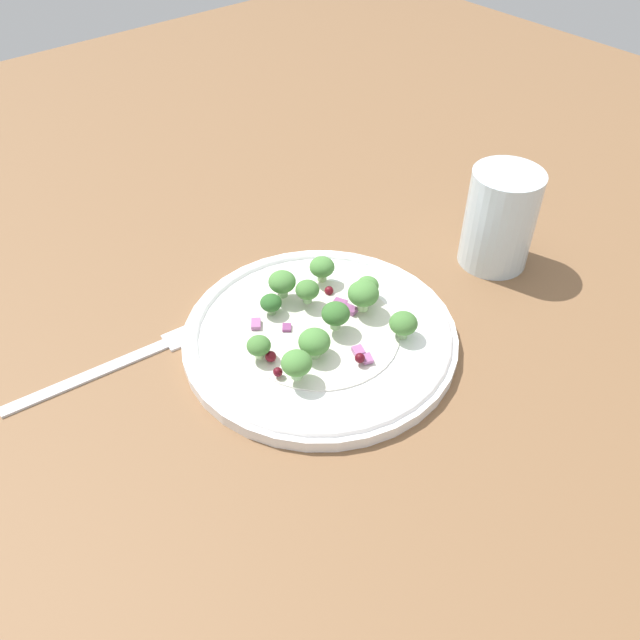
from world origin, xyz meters
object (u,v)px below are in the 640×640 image
(fork, at_px, (120,362))
(water_glass, at_px, (499,218))
(plate, at_px, (320,335))
(broccoli_floret_0, at_px, (307,290))
(broccoli_floret_1, at_px, (259,346))
(broccoli_floret_2, at_px, (363,294))

(fork, bearing_deg, water_glass, -106.56)
(plate, relative_size, water_glass, 2.42)
(plate, xyz_separation_m, fork, (0.09, 0.16, -0.01))
(broccoli_floret_0, xyz_separation_m, water_glass, (-0.06, -0.21, 0.02))
(broccoli_floret_0, height_order, fork, broccoli_floret_0)
(fork, distance_m, water_glass, 0.40)
(broccoli_floret_1, distance_m, fork, 0.13)
(broccoli_floret_0, distance_m, fork, 0.18)
(broccoli_floret_2, distance_m, fork, 0.23)
(broccoli_floret_0, xyz_separation_m, fork, (0.06, 0.17, -0.03))
(broccoli_floret_2, height_order, fork, broccoli_floret_2)
(plate, distance_m, broccoli_floret_1, 0.07)
(broccoli_floret_2, bearing_deg, water_glass, -94.74)
(broccoli_floret_0, bearing_deg, broccoli_floret_2, -139.91)
(water_glass, bearing_deg, broccoli_floret_1, 84.68)
(broccoli_floret_2, bearing_deg, fork, 64.39)
(water_glass, bearing_deg, plate, 84.85)
(plate, xyz_separation_m, water_glass, (-0.02, -0.22, 0.04))
(plate, height_order, broccoli_floret_2, broccoli_floret_2)
(plate, xyz_separation_m, broccoli_floret_1, (0.01, 0.06, 0.02))
(plate, relative_size, broccoli_floret_1, 11.76)
(plate, bearing_deg, broccoli_floret_2, -96.65)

